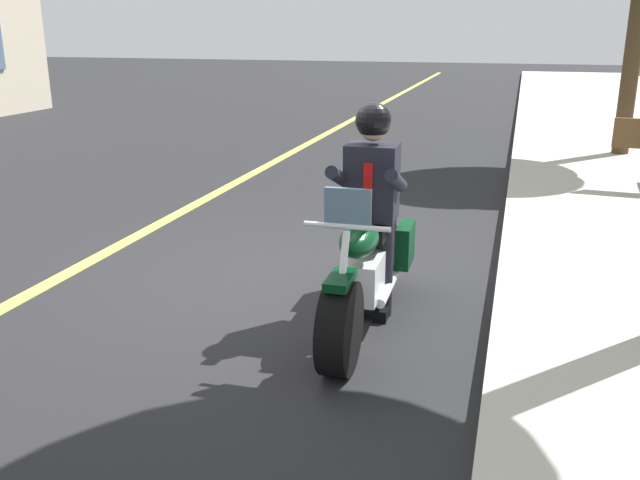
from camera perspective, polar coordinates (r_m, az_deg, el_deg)
The scene contains 4 objects.
ground_plane at distance 6.49m, azimuth -3.62°, elevation -3.32°, with size 80.00×80.00×0.00m, color black.
lane_center_stripe at distance 7.38m, azimuth -18.41°, elevation -1.58°, with size 60.00×0.16×0.01m, color #E5DB4C.
motorcycle_main at distance 5.41m, azimuth 3.80°, elevation -2.53°, with size 2.21×0.61×1.26m.
rider_main at distance 5.42m, azimuth 4.29°, elevation 3.95°, with size 0.62×0.55×1.74m.
Camera 1 is at (5.70, 2.08, 2.30)m, focal length 38.43 mm.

